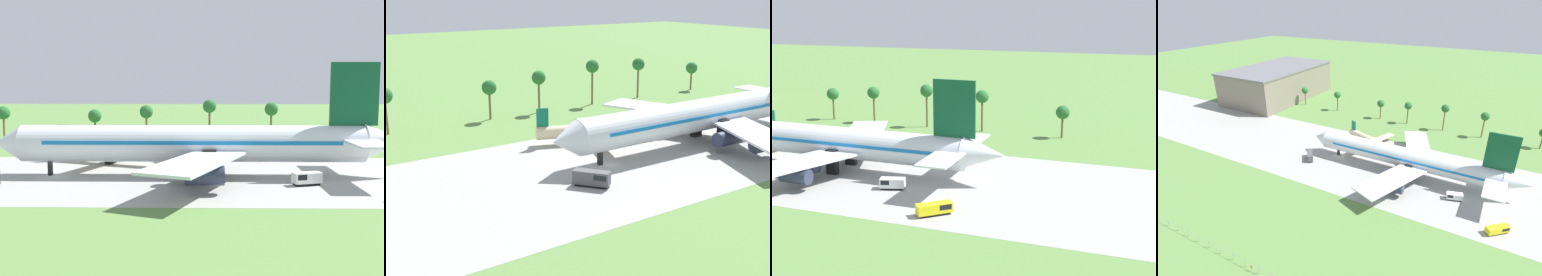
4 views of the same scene
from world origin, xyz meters
TOP-DOWN VIEW (x-y plane):
  - ground_plane at (0.00, 0.00)m, footprint 600.00×600.00m
  - taxiway_strip at (0.00, 0.00)m, footprint 320.00×44.00m
  - jet_airliner at (26.92, 0.62)m, footprint 74.85×52.75m
  - regional_aircraft at (7.84, 13.21)m, footprint 24.95×22.75m
  - baggage_tug at (43.97, -7.15)m, footprint 5.09×3.24m
  - fuel_truck at (-8.21, -7.48)m, footprint 5.28×6.04m
  - catering_van at (56.81, -16.22)m, footprint 5.87×5.51m
  - perimeter_fence at (0.00, -55.00)m, footprint 80.10×0.10m
  - no_stopping_sign at (10.17, -55.31)m, footprint 0.44×0.08m
  - terminal_building at (-70.32, 47.82)m, footprint 36.72×61.20m
  - palm_tree_row at (11.16, 43.99)m, footprint 119.09×3.60m

SIDE VIEW (x-z plane):
  - ground_plane at x=0.00m, z-range 0.00..0.00m
  - taxiway_strip at x=0.00m, z-range 0.00..0.02m
  - no_stopping_sign at x=10.17m, z-range 0.21..1.89m
  - catering_van at x=56.81m, z-range 0.10..2.15m
  - baggage_tug at x=43.97m, z-range 0.10..2.23m
  - fuel_truck at x=-8.21m, z-range 0.10..2.75m
  - perimeter_fence at x=0.00m, z-range 0.40..2.50m
  - regional_aircraft at x=7.84m, z-range -1.33..6.45m
  - jet_airliner at x=26.92m, z-range -4.34..16.03m
  - palm_tree_row at x=11.16m, z-range 2.31..14.63m
  - terminal_building at x=-70.32m, z-range 0.02..18.34m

